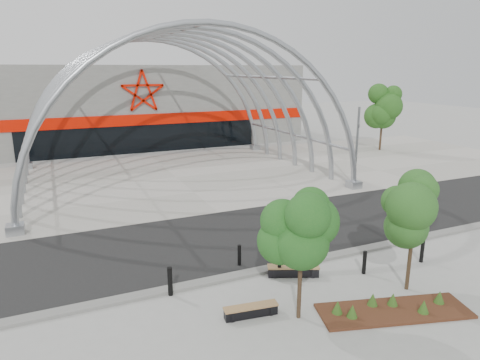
{
  "coord_description": "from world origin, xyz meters",
  "views": [
    {
      "loc": [
        -7.89,
        -13.88,
        7.73
      ],
      "look_at": [
        0.0,
        4.0,
        2.6
      ],
      "focal_mm": 32.0,
      "sensor_mm": 36.0,
      "label": 1
    }
  ],
  "objects_px": {
    "bollard_2": "(239,255)",
    "bench_0": "(251,311)",
    "bench_1": "(293,271)",
    "street_tree_1": "(415,213)",
    "signal_pole": "(357,146)",
    "street_tree_0": "(302,229)"
  },
  "relations": [
    {
      "from": "bollard_2",
      "to": "bench_0",
      "type": "bearing_deg",
      "value": -107.92
    },
    {
      "from": "bench_1",
      "to": "bollard_2",
      "type": "height_order",
      "value": "bollard_2"
    },
    {
      "from": "street_tree_1",
      "to": "bench_1",
      "type": "relative_size",
      "value": 2.02
    },
    {
      "from": "street_tree_1",
      "to": "bench_1",
      "type": "distance_m",
      "value": 4.9
    },
    {
      "from": "bollard_2",
      "to": "signal_pole",
      "type": "bearing_deg",
      "value": 33.4
    },
    {
      "from": "street_tree_0",
      "to": "bench_1",
      "type": "bearing_deg",
      "value": 62.75
    },
    {
      "from": "street_tree_1",
      "to": "bollard_2",
      "type": "bearing_deg",
      "value": 138.78
    },
    {
      "from": "bench_0",
      "to": "bollard_2",
      "type": "height_order",
      "value": "bollard_2"
    },
    {
      "from": "street_tree_0",
      "to": "bollard_2",
      "type": "distance_m",
      "value": 4.9
    },
    {
      "from": "street_tree_0",
      "to": "street_tree_1",
      "type": "bearing_deg",
      "value": -0.15
    },
    {
      "from": "signal_pole",
      "to": "bollard_2",
      "type": "relative_size",
      "value": 6.03
    },
    {
      "from": "street_tree_1",
      "to": "bench_0",
      "type": "bearing_deg",
      "value": 173.32
    },
    {
      "from": "signal_pole",
      "to": "street_tree_1",
      "type": "xyz_separation_m",
      "value": [
        -7.19,
        -12.06,
        0.11
      ]
    },
    {
      "from": "signal_pole",
      "to": "street_tree_1",
      "type": "distance_m",
      "value": 14.04
    },
    {
      "from": "street_tree_0",
      "to": "bench_0",
      "type": "relative_size",
      "value": 2.32
    },
    {
      "from": "signal_pole",
      "to": "bench_1",
      "type": "xyz_separation_m",
      "value": [
        -10.42,
        -9.54,
        -2.57
      ]
    },
    {
      "from": "bollard_2",
      "to": "street_tree_0",
      "type": "bearing_deg",
      "value": -86.74
    },
    {
      "from": "bench_0",
      "to": "bench_1",
      "type": "distance_m",
      "value": 3.23
    },
    {
      "from": "bench_1",
      "to": "bollard_2",
      "type": "bearing_deg",
      "value": 132.72
    },
    {
      "from": "signal_pole",
      "to": "bench_0",
      "type": "bearing_deg",
      "value": -139.0
    },
    {
      "from": "bollard_2",
      "to": "street_tree_1",
      "type": "bearing_deg",
      "value": -41.22
    },
    {
      "from": "signal_pole",
      "to": "bench_0",
      "type": "relative_size",
      "value": 2.93
    }
  ]
}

